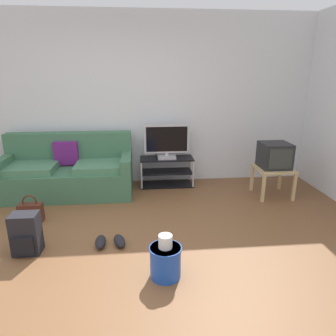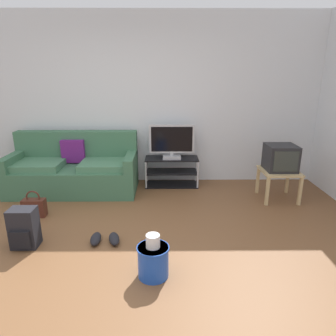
{
  "view_description": "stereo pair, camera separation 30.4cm",
  "coord_description": "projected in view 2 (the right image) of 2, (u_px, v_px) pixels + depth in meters",
  "views": [
    {
      "loc": [
        0.2,
        -2.59,
        1.77
      ],
      "look_at": [
        0.54,
        1.13,
        0.61
      ],
      "focal_mm": 32.54,
      "sensor_mm": 36.0,
      "label": 1
    },
    {
      "loc": [
        0.51,
        -2.6,
        1.77
      ],
      "look_at": [
        0.54,
        1.13,
        0.61
      ],
      "focal_mm": 32.54,
      "sensor_mm": 36.0,
      "label": 2
    }
  ],
  "objects": [
    {
      "name": "ground_plane",
      "position": [
        114.0,
        262.0,
        3.01
      ],
      "size": [
        9.0,
        9.8,
        0.02
      ],
      "primitive_type": "cube",
      "color": "brown"
    },
    {
      "name": "wall_back",
      "position": [
        134.0,
        101.0,
        4.94
      ],
      "size": [
        9.0,
        0.1,
        2.7
      ],
      "primitive_type": "cube",
      "color": "silver",
      "rests_on": "ground_plane"
    },
    {
      "name": "couch",
      "position": [
        75.0,
        170.0,
        4.76
      ],
      "size": [
        1.92,
        0.83,
        0.9
      ],
      "color": "#3D6B4C",
      "rests_on": "ground_plane"
    },
    {
      "name": "tv_stand",
      "position": [
        172.0,
        172.0,
        4.99
      ],
      "size": [
        0.86,
        0.37,
        0.47
      ],
      "color": "black",
      "rests_on": "ground_plane"
    },
    {
      "name": "flat_tv",
      "position": [
        172.0,
        142.0,
        4.82
      ],
      "size": [
        0.71,
        0.22,
        0.54
      ],
      "color": "#B2B2B7",
      "rests_on": "tv_stand"
    },
    {
      "name": "side_table",
      "position": [
        279.0,
        175.0,
        4.4
      ],
      "size": [
        0.52,
        0.52,
        0.44
      ],
      "color": "tan",
      "rests_on": "ground_plane"
    },
    {
      "name": "crt_tv",
      "position": [
        281.0,
        158.0,
        4.34
      ],
      "size": [
        0.41,
        0.41,
        0.37
      ],
      "color": "#232326",
      "rests_on": "side_table"
    },
    {
      "name": "backpack",
      "position": [
        24.0,
        228.0,
        3.21
      ],
      "size": [
        0.27,
        0.27,
        0.43
      ],
      "rotation": [
        0.0,
        0.0,
        0.26
      ],
      "color": "black",
      "rests_on": "ground_plane"
    },
    {
      "name": "handbag",
      "position": [
        34.0,
        207.0,
        3.92
      ],
      "size": [
        0.28,
        0.13,
        0.35
      ],
      "rotation": [
        0.0,
        0.0,
        0.47
      ],
      "color": "#4C2319",
      "rests_on": "ground_plane"
    },
    {
      "name": "cleaning_bucket",
      "position": [
        153.0,
        259.0,
        2.74
      ],
      "size": [
        0.29,
        0.29,
        0.42
      ],
      "color": "blue",
      "rests_on": "ground_plane"
    },
    {
      "name": "sneakers_pair",
      "position": [
        105.0,
        239.0,
        3.33
      ],
      "size": [
        0.35,
        0.27,
        0.09
      ],
      "color": "black",
      "rests_on": "ground_plane"
    }
  ]
}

